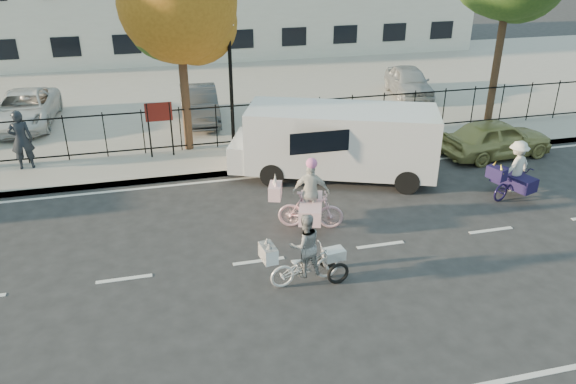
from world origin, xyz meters
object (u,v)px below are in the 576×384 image
object	(u,v)px
zebra_trike	(305,257)
pedestrian	(21,140)
unicorn_bike	(310,203)
lot_car_d	(409,82)
lamppost	(230,62)
bull_bike	(514,175)
gold_sedan	(497,138)
white_van	(338,141)
lot_car_b	(25,109)
lot_car_c	(199,104)

from	to	relation	value
zebra_trike	pedestrian	distance (m)	10.40
unicorn_bike	lot_car_d	size ratio (longest dim) A/B	0.51
lamppost	unicorn_bike	distance (m)	6.12
bull_bike	gold_sedan	distance (m)	3.18
zebra_trike	pedestrian	xyz separation A→B (m)	(-6.82, 7.84, 0.45)
unicorn_bike	white_van	size ratio (longest dim) A/B	0.29
lamppost	bull_bike	bearing A→B (deg)	-36.11
unicorn_bike	white_van	bearing A→B (deg)	-12.05
white_van	lot_car_d	xyz separation A→B (m)	(5.76, 7.35, -0.40)
bull_bike	pedestrian	world-z (taller)	pedestrian
unicorn_bike	lot_car_b	distance (m)	12.99
lamppost	unicorn_bike	size ratio (longest dim) A/B	2.23
lamppost	pedestrian	xyz separation A→B (m)	(-6.51, 0.00, -2.03)
bull_bike	pedestrian	size ratio (longest dim) A/B	1.00
lamppost	lot_car_b	size ratio (longest dim) A/B	0.97
zebra_trike	lot_car_d	world-z (taller)	zebra_trike
gold_sedan	lot_car_d	world-z (taller)	lot_car_d
zebra_trike	bull_bike	bearing A→B (deg)	-75.88
unicorn_bike	bull_bike	world-z (taller)	unicorn_bike
gold_sedan	bull_bike	bearing A→B (deg)	150.57
white_van	pedestrian	distance (m)	9.63
unicorn_bike	bull_bike	size ratio (longest dim) A/B	1.04
lot_car_c	bull_bike	bearing A→B (deg)	-45.74
zebra_trike	lot_car_c	bearing A→B (deg)	-1.60
lot_car_c	zebra_trike	bearing A→B (deg)	-82.61
lamppost	lot_car_c	bearing A→B (deg)	102.70
gold_sedan	lot_car_d	distance (m)	6.97
zebra_trike	pedestrian	size ratio (longest dim) A/B	1.03
pedestrian	lot_car_c	xyz separation A→B (m)	(5.73, 3.46, -0.29)
zebra_trike	lot_car_b	bearing A→B (deg)	24.20
bull_bike	white_van	distance (m)	5.08
unicorn_bike	lot_car_c	distance (m)	9.18
lot_car_b	lot_car_d	distance (m)	15.70
unicorn_bike	gold_sedan	world-z (taller)	unicorn_bike
zebra_trike	unicorn_bike	bearing A→B (deg)	-25.22
bull_bike	gold_sedan	size ratio (longest dim) A/B	0.50
lamppost	zebra_trike	world-z (taller)	lamppost
lamppost	white_van	bearing A→B (deg)	-44.33
lamppost	pedestrian	size ratio (longest dim) A/B	2.32
bull_bike	pedestrian	bearing A→B (deg)	49.78
lot_car_b	lot_car_c	size ratio (longest dim) A/B	1.15
lot_car_c	lot_car_d	xyz separation A→B (m)	(9.28, 1.21, 0.00)
gold_sedan	unicorn_bike	bearing A→B (deg)	108.49
gold_sedan	pedestrian	xyz separation A→B (m)	(-14.94, 2.30, 0.45)
zebra_trike	bull_bike	world-z (taller)	bull_bike
unicorn_bike	lot_car_b	xyz separation A→B (m)	(-8.26, 10.02, 0.07)
pedestrian	white_van	bearing A→B (deg)	155.59
zebra_trike	lot_car_b	distance (m)	14.44
unicorn_bike	lot_car_b	world-z (taller)	unicorn_bike
bull_bike	lot_car_d	size ratio (longest dim) A/B	0.49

